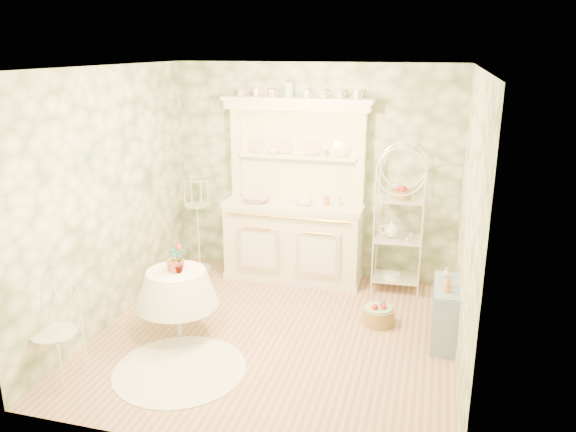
% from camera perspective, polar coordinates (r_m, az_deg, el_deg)
% --- Properties ---
extents(floor, '(3.60, 3.60, 0.00)m').
position_cam_1_polar(floor, '(5.97, -1.27, -11.99)').
color(floor, tan).
rests_on(floor, ground).
extents(ceiling, '(3.60, 3.60, 0.00)m').
position_cam_1_polar(ceiling, '(5.23, -1.47, 14.87)').
color(ceiling, white).
rests_on(ceiling, floor).
extents(wall_left, '(3.60, 3.60, 0.00)m').
position_cam_1_polar(wall_left, '(6.18, -17.59, 1.73)').
color(wall_left, '#ECE7C9').
rests_on(wall_left, floor).
extents(wall_right, '(3.60, 3.60, 0.00)m').
position_cam_1_polar(wall_right, '(5.25, 17.84, -0.93)').
color(wall_right, '#ECE7C9').
rests_on(wall_right, floor).
extents(wall_back, '(3.60, 3.60, 0.00)m').
position_cam_1_polar(wall_back, '(7.14, 2.72, 4.47)').
color(wall_back, '#ECE7C9').
rests_on(wall_back, floor).
extents(wall_front, '(3.60, 3.60, 0.00)m').
position_cam_1_polar(wall_front, '(3.86, -8.98, -6.78)').
color(wall_front, '#ECE7C9').
rests_on(wall_front, floor).
extents(kitchen_dresser, '(1.87, 0.61, 2.29)m').
position_cam_1_polar(kitchen_dresser, '(6.97, 0.59, 2.44)').
color(kitchen_dresser, white).
rests_on(kitchen_dresser, floor).
extents(bakers_rack, '(0.54, 0.39, 1.67)m').
position_cam_1_polar(bakers_rack, '(6.84, 11.21, -0.88)').
color(bakers_rack, white).
rests_on(bakers_rack, floor).
extents(side_shelf, '(0.36, 0.77, 0.64)m').
position_cam_1_polar(side_shelf, '(5.94, 15.65, -9.35)').
color(side_shelf, '#8499B8').
rests_on(side_shelf, floor).
extents(round_table, '(0.86, 0.86, 0.71)m').
position_cam_1_polar(round_table, '(5.93, -11.11, -8.73)').
color(round_table, white).
rests_on(round_table, floor).
extents(cafe_chair, '(0.60, 0.60, 1.01)m').
position_cam_1_polar(cafe_chair, '(5.46, -22.78, -10.40)').
color(cafe_chair, white).
rests_on(cafe_chair, floor).
extents(birdcage_stand, '(0.36, 0.36, 1.37)m').
position_cam_1_polar(birdcage_stand, '(7.43, -9.15, -0.53)').
color(birdcage_stand, white).
rests_on(birdcage_stand, floor).
extents(floor_basket, '(0.31, 0.31, 0.20)m').
position_cam_1_polar(floor_basket, '(6.22, 9.14, -9.93)').
color(floor_basket, '#A88749').
rests_on(floor_basket, floor).
extents(lace_rug, '(1.60, 1.60, 0.01)m').
position_cam_1_polar(lace_rug, '(5.49, -10.93, -15.05)').
color(lace_rug, white).
rests_on(lace_rug, floor).
extents(bowl_floral, '(0.34, 0.34, 0.08)m').
position_cam_1_polar(bowl_floral, '(7.03, -3.16, 1.48)').
color(bowl_floral, white).
rests_on(bowl_floral, kitchen_dresser).
extents(bowl_white, '(0.25, 0.25, 0.07)m').
position_cam_1_polar(bowl_white, '(6.91, 1.59, 1.21)').
color(bowl_white, white).
rests_on(bowl_white, kitchen_dresser).
extents(cup_left, '(0.14, 0.14, 0.09)m').
position_cam_1_polar(cup_left, '(7.08, -1.55, 6.53)').
color(cup_left, white).
rests_on(cup_left, kitchen_dresser).
extents(cup_right, '(0.10, 0.10, 0.09)m').
position_cam_1_polar(cup_right, '(6.94, 3.65, 6.29)').
color(cup_right, white).
rests_on(cup_right, kitchen_dresser).
extents(potted_geranium, '(0.17, 0.14, 0.28)m').
position_cam_1_polar(potted_geranium, '(5.68, -11.17, -4.43)').
color(potted_geranium, '#3F7238').
rests_on(potted_geranium, round_table).
extents(bottle_amber, '(0.07, 0.07, 0.17)m').
position_cam_1_polar(bottle_amber, '(5.63, 15.94, -6.81)').
color(bottle_amber, '#C97330').
rests_on(bottle_amber, side_shelf).
extents(bottle_blue, '(0.07, 0.07, 0.12)m').
position_cam_1_polar(bottle_blue, '(5.76, 15.91, -6.57)').
color(bottle_blue, '#98B9CE').
rests_on(bottle_blue, side_shelf).
extents(bottle_glass, '(0.08, 0.08, 0.10)m').
position_cam_1_polar(bottle_glass, '(5.99, 15.77, -5.70)').
color(bottle_glass, silver).
rests_on(bottle_glass, side_shelf).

